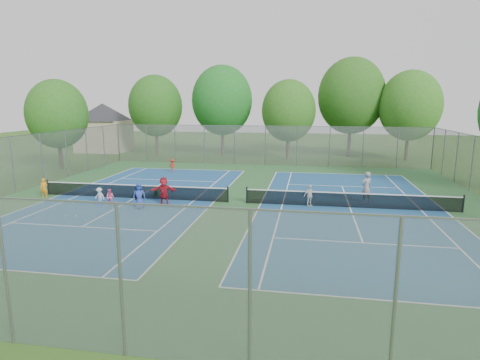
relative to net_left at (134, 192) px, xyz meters
name	(u,v)px	position (x,y,z in m)	size (l,w,h in m)	color
ground	(237,203)	(7.00, 0.00, -0.46)	(120.00, 120.00, 0.00)	#32591B
court_pad	(237,203)	(7.00, 0.00, -0.45)	(32.00, 32.00, 0.01)	#2C5D30
court_left	(135,198)	(0.00, 0.00, -0.44)	(10.97, 23.77, 0.01)	navy
court_right	(350,207)	(14.00, 0.00, -0.44)	(10.97, 23.77, 0.01)	navy
net_left	(134,192)	(0.00, 0.00, 0.00)	(12.87, 0.10, 0.91)	black
net_right	(350,200)	(14.00, 0.00, 0.00)	(12.87, 0.10, 0.91)	black
fence_north	(265,146)	(7.00, 16.00, 1.54)	(32.00, 0.10, 4.00)	gray
fence_south	(121,282)	(7.00, -16.00, 1.54)	(32.00, 0.10, 4.00)	gray
fence_west	(12,165)	(-9.00, 0.00, 1.54)	(32.00, 0.10, 4.00)	gray
house	(103,119)	(-15.00, 24.00, 3.76)	(11.03, 11.03, 7.30)	#B7A88C
tree_nw	(155,106)	(-7.00, 22.00, 5.44)	(6.40, 6.40, 9.58)	#443326
tree_nl	(222,100)	(1.00, 23.00, 6.09)	(7.20, 7.20, 10.69)	#443326
tree_nc	(289,111)	(9.00, 21.00, 4.94)	(6.00, 6.00, 8.85)	#443326
tree_nr	(351,96)	(16.00, 24.00, 6.59)	(7.60, 7.60, 11.42)	#443326
tree_ne	(410,106)	(22.00, 22.00, 5.51)	(6.60, 6.60, 9.77)	#443326
tree_side_w	(57,114)	(-12.00, 10.00, 4.79)	(5.60, 5.60, 8.47)	#443326
ball_crate	(99,203)	(-1.36, -2.16, -0.32)	(0.31, 0.31, 0.26)	blue
ball_hopper	(157,193)	(1.26, 0.73, -0.21)	(0.25, 0.25, 0.48)	#24872C
student_a	(44,188)	(-6.09, -0.82, 0.20)	(0.48, 0.32, 1.32)	orange
student_b	(110,197)	(-0.70, -1.98, 0.06)	(0.51, 0.39, 1.04)	pink
student_c	(100,196)	(-1.45, -1.91, 0.09)	(0.70, 0.40, 1.09)	silver
student_d	(137,197)	(1.30, -2.40, 0.24)	(0.81, 0.34, 1.38)	black
student_e	(139,196)	(1.45, -2.48, 0.34)	(0.78, 0.51, 1.59)	#294299
student_f	(164,191)	(2.53, -1.20, 0.42)	(1.63, 0.52, 1.75)	#B31925
child_far_baseline	(172,165)	(-1.01, 10.45, 0.14)	(0.77, 0.44, 1.19)	red
instructor	(366,187)	(15.10, 1.42, 0.56)	(0.74, 0.49, 2.03)	gray
teen_court_b	(309,196)	(11.54, -0.10, 0.22)	(0.79, 0.33, 1.35)	silver
tennis_ball_0	(69,222)	(-1.08, -5.83, -0.42)	(0.07, 0.07, 0.07)	gold
tennis_ball_1	(66,216)	(-1.93, -4.83, -0.42)	(0.07, 0.07, 0.07)	yellow
tennis_ball_2	(73,203)	(-3.26, -2.00, -0.42)	(0.07, 0.07, 0.07)	yellow
tennis_ball_3	(37,218)	(-3.30, -5.43, -0.42)	(0.07, 0.07, 0.07)	#BECD2F
tennis_ball_4	(182,207)	(3.80, -1.63, -0.42)	(0.07, 0.07, 0.07)	#A7C12D
tennis_ball_5	(185,205)	(3.87, -1.23, -0.42)	(0.07, 0.07, 0.07)	#C2E435
tennis_ball_6	(76,216)	(-1.42, -4.61, -0.42)	(0.07, 0.07, 0.07)	#EBF438
tennis_ball_7	(145,214)	(2.28, -3.66, -0.42)	(0.07, 0.07, 0.07)	gold
tennis_ball_8	(140,221)	(2.58, -4.98, -0.42)	(0.07, 0.07, 0.07)	gold
tennis_ball_9	(135,231)	(3.02, -6.60, -0.42)	(0.07, 0.07, 0.07)	#B3D732
tennis_ball_10	(47,209)	(-3.95, -3.60, -0.42)	(0.07, 0.07, 0.07)	gold
tennis_ball_11	(141,221)	(2.58, -4.87, -0.42)	(0.07, 0.07, 0.07)	gold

